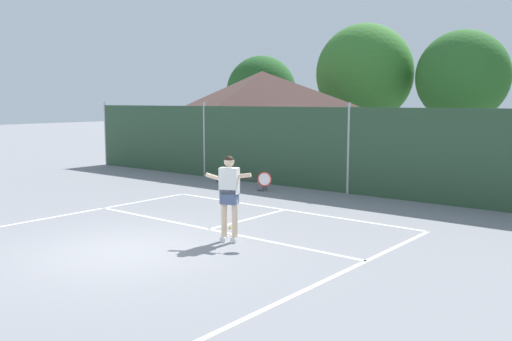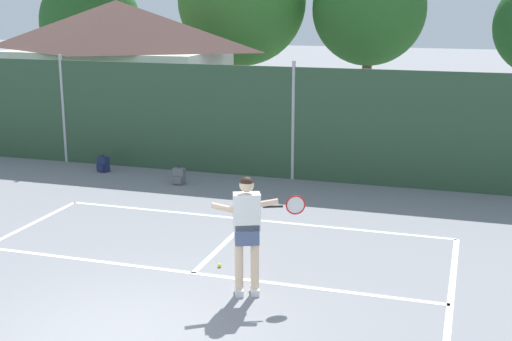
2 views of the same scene
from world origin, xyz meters
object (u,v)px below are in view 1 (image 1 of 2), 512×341
at_px(tennis_ball, 230,227).
at_px(backpack_navy, 221,177).
at_px(tennis_player, 230,190).
at_px(backpack_grey, 262,185).

xyz_separation_m(tennis_ball, backpack_navy, (-5.25, 5.39, 0.16)).
height_order(tennis_player, tennis_ball, tennis_player).
bearing_deg(tennis_player, backpack_grey, 122.49).
height_order(tennis_player, backpack_navy, tennis_player).
height_order(tennis_ball, backpack_navy, backpack_navy).
distance_m(backpack_navy, backpack_grey, 2.48).
bearing_deg(backpack_grey, tennis_player, -57.51).
xyz_separation_m(tennis_player, backpack_grey, (-3.63, 5.71, -0.92)).
relative_size(tennis_player, backpack_grey, 4.01).
xyz_separation_m(tennis_ball, backpack_grey, (-2.84, 4.81, 0.16)).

